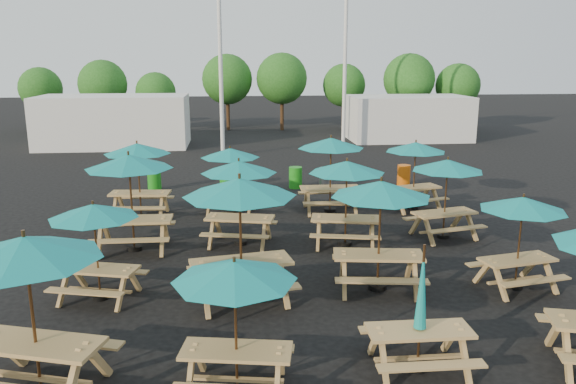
{
  "coord_description": "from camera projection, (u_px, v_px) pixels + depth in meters",
  "views": [
    {
      "loc": [
        -1.57,
        -13.91,
        4.81
      ],
      "look_at": [
        0.0,
        1.5,
        1.1
      ],
      "focal_mm": 35.0,
      "sensor_mm": 36.0,
      "label": 1
    }
  ],
  "objects": [
    {
      "name": "tree_6",
      "position": [
        409.0,
        79.0,
        37.09
      ],
      "size": [
        3.38,
        3.38,
        5.13
      ],
      "color": "#382314",
      "rests_on": "ground"
    },
    {
      "name": "picnic_unit_11",
      "position": [
        331.0,
        148.0,
        17.54
      ],
      "size": [
        2.13,
        2.13,
        2.41
      ],
      "rotation": [
        0.0,
        0.0,
        -0.02
      ],
      "color": "#AC7F4C",
      "rests_on": "ground"
    },
    {
      "name": "picnic_unit_6",
      "position": [
        239.0,
        172.0,
        14.42
      ],
      "size": [
        2.37,
        2.37,
        2.26
      ],
      "rotation": [
        0.0,
        0.0,
        -0.24
      ],
      "color": "#AC7F4C",
      "rests_on": "ground"
    },
    {
      "name": "tree_1",
      "position": [
        103.0,
        84.0,
        36.16
      ],
      "size": [
        3.11,
        3.11,
        4.72
      ],
      "color": "#382314",
      "rests_on": "ground"
    },
    {
      "name": "waste_bin_2",
      "position": [
        296.0,
        178.0,
        21.22
      ],
      "size": [
        0.5,
        0.5,
        0.8
      ],
      "primitive_type": "cylinder",
      "color": "#1A8818",
      "rests_on": "ground"
    },
    {
      "name": "waste_bin_0",
      "position": [
        154.0,
        180.0,
        20.84
      ],
      "size": [
        0.5,
        0.5,
        0.8
      ],
      "primitive_type": "cylinder",
      "color": "#1A8818",
      "rests_on": "ground"
    },
    {
      "name": "waste_bin_1",
      "position": [
        226.0,
        177.0,
        21.24
      ],
      "size": [
        0.5,
        0.5,
        0.8
      ],
      "primitive_type": "cylinder",
      "color": "#1A8818",
      "rests_on": "ground"
    },
    {
      "name": "tree_3",
      "position": [
        227.0,
        79.0,
        37.68
      ],
      "size": [
        3.36,
        3.36,
        5.09
      ],
      "color": "#382314",
      "rests_on": "ground"
    },
    {
      "name": "picnic_unit_9",
      "position": [
        381.0,
        196.0,
        11.5
      ],
      "size": [
        2.36,
        2.36,
        2.39
      ],
      "rotation": [
        0.0,
        0.0,
        -0.14
      ],
      "color": "#AC7F4C",
      "rests_on": "ground"
    },
    {
      "name": "picnic_unit_0",
      "position": [
        26.0,
        258.0,
        7.8
      ],
      "size": [
        2.65,
        2.65,
        2.44
      ],
      "rotation": [
        0.0,
        0.0,
        -0.3
      ],
      "color": "#AC7F4C",
      "rests_on": "ground"
    },
    {
      "name": "tree_5",
      "position": [
        344.0,
        85.0,
        38.52
      ],
      "size": [
        2.94,
        2.94,
        4.45
      ],
      "color": "#382314",
      "rests_on": "ground"
    },
    {
      "name": "picnic_unit_10",
      "position": [
        347.0,
        172.0,
        14.34
      ],
      "size": [
        2.34,
        2.34,
        2.28
      ],
      "rotation": [
        0.0,
        0.0,
        -0.21
      ],
      "color": "#AC7F4C",
      "rests_on": "ground"
    },
    {
      "name": "picnic_unit_4",
      "position": [
        235.0,
        279.0,
        7.9
      ],
      "size": [
        2.08,
        2.08,
        2.06
      ],
      "rotation": [
        0.0,
        0.0,
        -0.18
      ],
      "color": "#AC7F4C",
      "rests_on": "ground"
    },
    {
      "name": "waste_bin_3",
      "position": [
        326.0,
        178.0,
        21.08
      ],
      "size": [
        0.5,
        0.5,
        0.8
      ],
      "primitive_type": "cylinder",
      "color": "gray",
      "rests_on": "ground"
    },
    {
      "name": "picnic_unit_7",
      "position": [
        230.0,
        157.0,
        17.38
      ],
      "size": [
        2.19,
        2.19,
        2.11
      ],
      "rotation": [
        0.0,
        0.0,
        -0.22
      ],
      "color": "#AC7F4C",
      "rests_on": "ground"
    },
    {
      "name": "event_tent_1",
      "position": [
        407.0,
        118.0,
        33.7
      ],
      "size": [
        7.0,
        4.0,
        2.6
      ],
      "primitive_type": "cube",
      "color": "silver",
      "rests_on": "ground"
    },
    {
      "name": "tree_4",
      "position": [
        282.0,
        79.0,
        37.58
      ],
      "size": [
        3.41,
        3.41,
        5.17
      ],
      "color": "#382314",
      "rests_on": "ground"
    },
    {
      "name": "ground",
      "position": [
        294.0,
        246.0,
        14.73
      ],
      "size": [
        120.0,
        120.0,
        0.0
      ],
      "primitive_type": "plane",
      "color": "black",
      "rests_on": "ground"
    },
    {
      "name": "picnic_unit_1",
      "position": [
        94.0,
        217.0,
        11.09
      ],
      "size": [
        2.16,
        2.16,
        2.03
      ],
      "rotation": [
        0.0,
        0.0,
        -0.27
      ],
      "color": "#AC7F4C",
      "rests_on": "ground"
    },
    {
      "name": "tree_0",
      "position": [
        41.0,
        89.0,
        37.11
      ],
      "size": [
        2.8,
        2.8,
        4.24
      ],
      "color": "#382314",
      "rests_on": "ground"
    },
    {
      "name": "mast_1",
      "position": [
        346.0,
        34.0,
        29.26
      ],
      "size": [
        0.2,
        0.2,
        12.0
      ],
      "primitive_type": "cylinder",
      "color": "silver",
      "rests_on": "ground"
    },
    {
      "name": "tree_2",
      "position": [
        156.0,
        92.0,
        36.38
      ],
      "size": [
        2.59,
        2.59,
        3.93
      ],
      "color": "#382314",
      "rests_on": "ground"
    },
    {
      "name": "picnic_unit_5",
      "position": [
        240.0,
        195.0,
        10.91
      ],
      "size": [
        2.6,
        2.6,
        2.57
      ],
      "rotation": [
        0.0,
        0.0,
        0.18
      ],
      "color": "#AC7F4C",
      "rests_on": "ground"
    },
    {
      "name": "waste_bin_4",
      "position": [
        404.0,
        175.0,
        21.62
      ],
      "size": [
        0.5,
        0.5,
        0.8
      ],
      "primitive_type": "cylinder",
      "color": "#D45B0C",
      "rests_on": "ground"
    },
    {
      "name": "mast_0",
      "position": [
        220.0,
        32.0,
        26.68
      ],
      "size": [
        0.2,
        0.2,
        12.0
      ],
      "primitive_type": "cylinder",
      "color": "silver",
      "rests_on": "ground"
    },
    {
      "name": "tree_7",
      "position": [
        458.0,
        86.0,
        37.55
      ],
      "size": [
        2.95,
        2.95,
        4.48
      ],
      "color": "#382314",
      "rests_on": "ground"
    },
    {
      "name": "picnic_unit_8",
      "position": [
        420.0,
        320.0,
        8.7
      ],
      "size": [
        1.64,
        1.43,
        2.08
      ],
      "rotation": [
        0.0,
        0.0,
        -0.01
      ],
      "color": "#AC7F4C",
      "rests_on": "ground"
    },
    {
      "name": "picnic_unit_14",
      "position": [
        447.0,
        170.0,
        14.98
      ],
      "size": [
        2.29,
        2.29,
        2.2
      ],
      "rotation": [
        0.0,
        0.0,
        0.23
      ],
      "color": "#AC7F4C",
      "rests_on": "ground"
    },
    {
      "name": "picnic_unit_15",
      "position": [
        415.0,
        151.0,
        17.91
      ],
      "size": [
        2.36,
        2.36,
        2.22
      ],
      "rotation": [
        0.0,
        0.0,
        0.26
      ],
      "color": "#AC7F4C",
      "rests_on": "ground"
    },
    {
      "name": "picnic_unit_13",
      "position": [
        523.0,
        209.0,
        11.61
      ],
      "size": [
        2.08,
        2.08,
        2.04
      ],
      "rotation": [
        0.0,
        0.0,
        0.19
      ],
      "color": "#AC7F4C",
      "rests_on": "ground"
    },
    {
      "name": "picnic_unit_2",
      "position": [
        129.0,
        168.0,
        13.92
      ],
      "size": [
        2.19,
        2.19,
        2.5
      ],
      "rotation": [
        0.0,
        0.0,
        -0.01
      ],
      "color": "#AC7F4C",
      "rests_on": "ground"
    },
    {
      "name": "picnic_unit_3",
      "position": [
        137.0,
        153.0,
        17.0
      ],
      "size": [
        2.19,
        2.19,
        2.32
      ],
      "rotation": [
        0.0,
        0.0,
        -0.09
      ],
      "color": "#AC7F4C",
      "rests_on": "ground"
    },
    {
      "name": "event_tent_0",
      "position": [
        114.0,
        121.0,
        31.03
      ],
      "size": [
        8.0,
        4.0,
        2.8
      ],
      "primitive_type": "cube",
      "color": "silver",
      "rests_on": "ground"
    }
  ]
}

